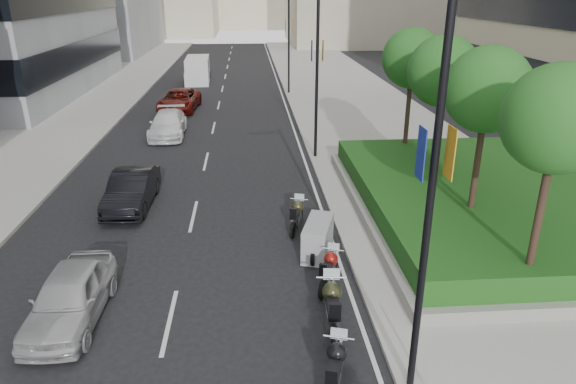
{
  "coord_description": "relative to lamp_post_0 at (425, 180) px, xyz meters",
  "views": [
    {
      "loc": [
        0.83,
        -7.95,
        8.47
      ],
      "look_at": [
        2.09,
        8.28,
        2.0
      ],
      "focal_mm": 32.0,
      "sensor_mm": 36.0,
      "label": 1
    }
  ],
  "objects": [
    {
      "name": "sidewalk_right",
      "position": [
        4.86,
        29.0,
        -4.99
      ],
      "size": [
        10.0,
        100.0,
        0.15
      ],
      "primitive_type": "cube",
      "color": "#9E9B93",
      "rests_on": "ground"
    },
    {
      "name": "sidewalk_left",
      "position": [
        -16.14,
        29.0,
        -4.99
      ],
      "size": [
        8.0,
        100.0,
        0.15
      ],
      "primitive_type": "cube",
      "color": "#9E9B93",
      "rests_on": "ground"
    },
    {
      "name": "lane_edge",
      "position": [
        -0.44,
        29.0,
        -5.06
      ],
      "size": [
        0.12,
        100.0,
        0.01
      ],
      "primitive_type": "cube",
      "color": "silver",
      "rests_on": "ground"
    },
    {
      "name": "lane_centre",
      "position": [
        -5.64,
        29.0,
        -5.06
      ],
      "size": [
        0.12,
        100.0,
        0.01
      ],
      "primitive_type": "cube",
      "color": "silver",
      "rests_on": "ground"
    },
    {
      "name": "planter",
      "position": [
        5.86,
        9.0,
        -4.72
      ],
      "size": [
        10.0,
        14.0,
        0.4
      ],
      "primitive_type": "cube",
      "color": "gray",
      "rests_on": "sidewalk_right"
    },
    {
      "name": "hedge",
      "position": [
        5.86,
        9.0,
        -4.12
      ],
      "size": [
        9.4,
        13.4,
        0.8
      ],
      "primitive_type": "cube",
      "color": "#1D4A15",
      "rests_on": "planter"
    },
    {
      "name": "tree_0",
      "position": [
        4.36,
        3.0,
        0.36
      ],
      "size": [
        2.8,
        2.8,
        6.3
      ],
      "color": "#332319",
      "rests_on": "planter"
    },
    {
      "name": "tree_1",
      "position": [
        4.36,
        7.0,
        0.36
      ],
      "size": [
        2.8,
        2.8,
        6.3
      ],
      "color": "#332319",
      "rests_on": "planter"
    },
    {
      "name": "tree_2",
      "position": [
        4.36,
        11.0,
        0.36
      ],
      "size": [
        2.8,
        2.8,
        6.3
      ],
      "color": "#332319",
      "rests_on": "planter"
    },
    {
      "name": "tree_3",
      "position": [
        4.36,
        15.0,
        0.36
      ],
      "size": [
        2.8,
        2.8,
        6.3
      ],
      "color": "#332319",
      "rests_on": "planter"
    },
    {
      "name": "lamp_post_0",
      "position": [
        0.0,
        0.0,
        0.0
      ],
      "size": [
        2.34,
        0.45,
        9.0
      ],
      "color": "black",
      "rests_on": "ground"
    },
    {
      "name": "lamp_post_1",
      "position": [
        0.0,
        17.0,
        0.0
      ],
      "size": [
        2.34,
        0.45,
        9.0
      ],
      "color": "black",
      "rests_on": "ground"
    },
    {
      "name": "lamp_post_2",
      "position": [
        0.0,
        35.0,
        0.0
      ],
      "size": [
        2.34,
        0.45,
        9.0
      ],
      "color": "black",
      "rests_on": "ground"
    },
    {
      "name": "motorcycle_2",
      "position": [
        -1.55,
        0.12,
        -4.49
      ],
      "size": [
        0.86,
        2.09,
        1.07
      ],
      "rotation": [
        0.0,
        0.0,
        1.28
      ],
      "color": "black",
      "rests_on": "ground"
    },
    {
      "name": "motorcycle_3",
      "position": [
        -1.26,
        2.36,
        -4.4
      ],
      "size": [
        0.83,
        2.49,
        1.24
      ],
      "rotation": [
        0.0,
        0.0,
        1.48
      ],
      "color": "black",
      "rests_on": "ground"
    },
    {
      "name": "motorcycle_4",
      "position": [
        -1.02,
        4.52,
        -4.53
      ],
      "size": [
        0.96,
        1.89,
        1.0
      ],
      "rotation": [
        0.0,
        0.0,
        1.17
      ],
      "color": "black",
      "rests_on": "ground"
    },
    {
      "name": "motorcycle_5",
      "position": [
        -1.1,
        6.49,
        -4.47
      ],
      "size": [
        1.34,
        2.12,
        1.2
      ],
      "rotation": [
        0.0,
        0.0,
        1.27
      ],
      "color": "black",
      "rests_on": "ground"
    },
    {
      "name": "motorcycle_6",
      "position": [
        -1.63,
        8.56,
        -4.52
      ],
      "size": [
        0.82,
        2.0,
        1.02
      ],
      "rotation": [
        0.0,
        0.0,
        1.29
      ],
      "color": "black",
      "rests_on": "ground"
    },
    {
      "name": "car_a",
      "position": [
        -8.28,
        3.31,
        -4.34
      ],
      "size": [
        1.81,
        4.28,
        1.44
      ],
      "primitive_type": "imported",
      "rotation": [
        0.0,
        0.0,
        -0.02
      ],
      "color": "#B2B2B4",
      "rests_on": "ground"
    },
    {
      "name": "car_b",
      "position": [
        -8.23,
        11.17,
        -4.33
      ],
      "size": [
        1.68,
        4.53,
        1.48
      ],
      "primitive_type": "imported",
      "rotation": [
        0.0,
        0.0,
        -0.03
      ],
      "color": "black",
      "rests_on": "ground"
    },
    {
      "name": "car_c",
      "position": [
        -8.29,
        22.27,
        -4.33
      ],
      "size": [
        2.2,
        5.11,
        1.47
      ],
      "primitive_type": "imported",
      "rotation": [
        0.0,
        0.0,
        0.03
      ],
      "color": "white",
      "rests_on": "ground"
    },
    {
      "name": "car_d",
      "position": [
        -8.43,
        29.3,
        -4.3
      ],
      "size": [
        2.98,
        5.71,
        1.54
      ],
      "primitive_type": "imported",
      "rotation": [
        0.0,
        0.0,
        -0.08
      ],
      "color": "#61110B",
      "rests_on": "ground"
    },
    {
      "name": "delivery_van",
      "position": [
        -8.09,
        41.49,
        -3.97
      ],
      "size": [
        2.33,
        5.64,
        2.34
      ],
      "rotation": [
        0.0,
        0.0,
        0.04
      ],
      "color": "white",
      "rests_on": "ground"
    }
  ]
}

